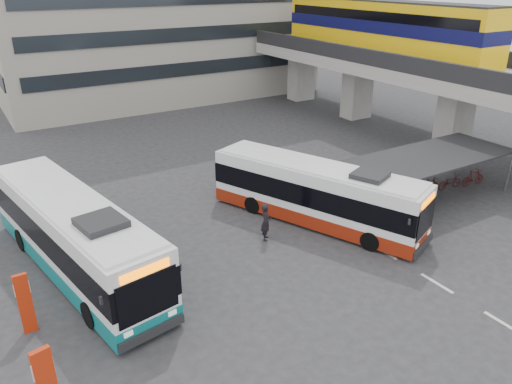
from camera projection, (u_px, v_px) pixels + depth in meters
ground at (341, 267)px, 21.42m from camera, size 120.00×120.00×0.00m
viaduct at (397, 49)px, 37.97m from camera, size 8.00×32.00×9.68m
bike_shelter at (426, 175)px, 27.24m from camera, size 10.00×4.00×2.54m
road_markings at (437, 283)px, 20.28m from camera, size 0.15×7.60×0.01m
bus_main at (316, 194)px, 24.80m from camera, size 6.41×11.09×3.26m
bus_teal at (74, 236)px, 20.54m from camera, size 4.57×12.30×3.56m
pedestrian at (266, 222)px, 23.28m from camera, size 0.74×0.80×1.83m
sign_totem_mid at (25, 303)px, 17.11m from camera, size 0.51×0.15×2.34m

